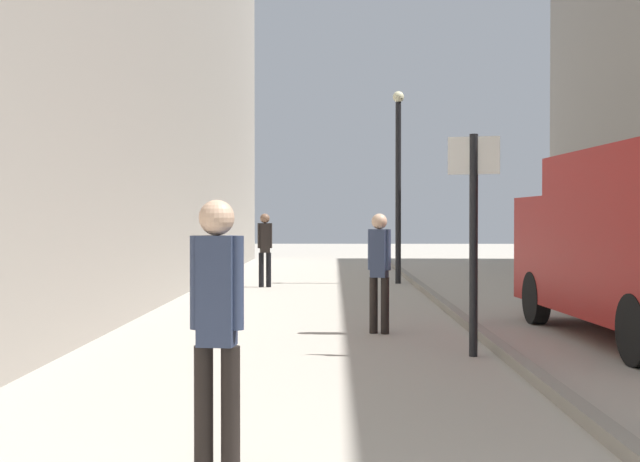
# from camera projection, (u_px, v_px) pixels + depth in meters

# --- Properties ---
(ground_plane) EXTENTS (80.00, 80.00, 0.00)m
(ground_plane) POSITION_uv_depth(u_px,v_px,m) (359.00, 315.00, 14.21)
(ground_plane) COLOR #A8A093
(kerb_strip) EXTENTS (0.16, 40.00, 0.12)m
(kerb_strip) POSITION_uv_depth(u_px,v_px,m) (454.00, 312.00, 14.19)
(kerb_strip) COLOR gray
(kerb_strip) RESTS_ON ground_plane
(pedestrian_main_foreground) EXTENTS (0.34, 0.23, 1.73)m
(pedestrian_main_foreground) POSITION_uv_depth(u_px,v_px,m) (217.00, 316.00, 5.35)
(pedestrian_main_foreground) COLOR black
(pedestrian_main_foreground) RESTS_ON ground_plane
(pedestrian_mid_block) EXTENTS (0.34, 0.23, 1.73)m
(pedestrian_mid_block) POSITION_uv_depth(u_px,v_px,m) (265.00, 245.00, 20.01)
(pedestrian_mid_block) COLOR black
(pedestrian_mid_block) RESTS_ON ground_plane
(pedestrian_far_crossing) EXTENTS (0.32, 0.25, 1.68)m
(pedestrian_far_crossing) POSITION_uv_depth(u_px,v_px,m) (379.00, 264.00, 11.93)
(pedestrian_far_crossing) COLOR black
(pedestrian_far_crossing) RESTS_ON ground_plane
(street_sign_post) EXTENTS (0.59, 0.17, 2.60)m
(street_sign_post) POSITION_uv_depth(u_px,v_px,m) (474.00, 224.00, 9.95)
(street_sign_post) COLOR black
(street_sign_post) RESTS_ON ground_plane
(lamp_post) EXTENTS (0.28, 0.28, 4.76)m
(lamp_post) POSITION_uv_depth(u_px,v_px,m) (398.00, 174.00, 21.10)
(lamp_post) COLOR black
(lamp_post) RESTS_ON ground_plane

